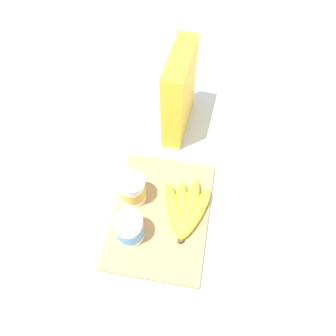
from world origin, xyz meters
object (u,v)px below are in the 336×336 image
(cutting_board, at_px, (161,215))
(cereal_box, at_px, (179,94))
(banana_bunch, at_px, (185,210))
(yogurt_cup_front, at_px, (129,229))
(yogurt_cup_back, at_px, (133,189))

(cutting_board, distance_m, cereal_box, 0.35)
(cutting_board, height_order, banana_bunch, banana_bunch)
(yogurt_cup_front, height_order, banana_bunch, yogurt_cup_front)
(cereal_box, xyz_separation_m, banana_bunch, (-0.31, -0.07, -0.10))
(yogurt_cup_front, bearing_deg, cutting_board, -40.94)
(cereal_box, relative_size, yogurt_cup_back, 2.93)
(yogurt_cup_front, xyz_separation_m, yogurt_cup_back, (0.11, 0.02, 0.00))
(yogurt_cup_front, height_order, yogurt_cup_back, yogurt_cup_back)
(cutting_board, height_order, yogurt_cup_back, yogurt_cup_back)
(banana_bunch, bearing_deg, cereal_box, 12.63)
(yogurt_cup_front, relative_size, yogurt_cup_back, 0.93)
(cereal_box, relative_size, yogurt_cup_front, 3.15)
(banana_bunch, bearing_deg, yogurt_cup_front, 123.90)
(cereal_box, xyz_separation_m, yogurt_cup_front, (-0.40, 0.06, -0.08))
(cutting_board, bearing_deg, yogurt_cup_back, 67.04)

